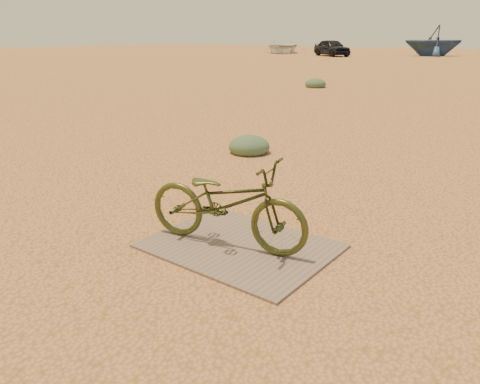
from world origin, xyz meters
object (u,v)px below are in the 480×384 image
Objects in this scene: car at (332,48)px; boat_far_left at (434,40)px; plywood_board at (240,246)px; boat_near_left at (282,47)px; bicycle at (226,202)px.

boat_far_left reaches higher than car.
plywood_board is at bearing -25.08° from boat_far_left.
car is (-16.12, 33.29, 0.66)m from plywood_board.
boat_near_left is 13.28m from boat_far_left.
car is 7.09m from boat_near_left.
bicycle is (-0.10, -0.06, 0.40)m from plywood_board.
car reaches higher than bicycle.
plywood_board is 0.27× the size of boat_near_left.
boat_near_left is (-22.67, 36.00, 0.58)m from plywood_board.
boat_near_left is at bearing 20.01° from bicycle.
bicycle is at bearing -120.66° from car.
car reaches higher than boat_near_left.
boat_far_left reaches higher than plywood_board.
plywood_board is 39.81m from boat_far_left.
car is (-16.02, 33.35, 0.25)m from bicycle.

